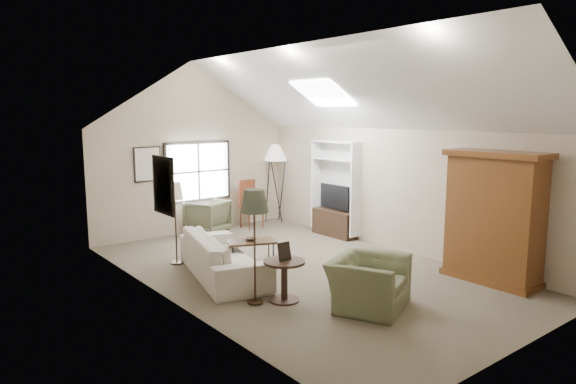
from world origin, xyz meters
TOP-DOWN VIEW (x-y plane):
  - room_shell at (0.00, 0.00)m, footprint 5.01×8.01m
  - window at (0.10, 3.96)m, footprint 1.72×0.08m
  - skylight at (1.30, 0.90)m, footprint 0.80×1.20m
  - wall_art at (-1.88, 1.94)m, footprint 1.97×3.71m
  - armoire at (2.18, -2.40)m, footprint 0.60×1.50m
  - tv_alcove at (2.34, 1.60)m, footprint 0.32×1.30m
  - media_console at (2.32, 1.60)m, footprint 0.34×1.18m
  - tv_panel at (2.32, 1.60)m, footprint 0.05×0.90m
  - sofa at (-1.25, 0.64)m, footprint 1.61×2.70m
  - armchair_near at (-0.34, -1.93)m, footprint 1.46×1.39m
  - armchair_far at (0.18, 3.70)m, footprint 1.10×1.12m
  - coffee_table at (-0.46, 0.92)m, footprint 1.02×0.81m
  - bowl at (-0.46, 0.92)m, footprint 0.28×0.28m
  - side_table at (-1.15, -0.96)m, footprint 0.78×0.78m
  - side_chair at (1.28, 3.46)m, footprint 0.48×0.48m
  - tripod_lamp at (2.20, 3.70)m, footprint 0.78×0.78m
  - dark_lamp at (-1.55, -0.76)m, footprint 0.52×0.52m
  - tan_lamp at (-1.55, 1.84)m, footprint 0.39×0.39m

SIDE VIEW (x-z plane):
  - coffee_table at x=-0.46m, z-range 0.00..0.46m
  - media_console at x=2.32m, z-range 0.00..0.60m
  - side_table at x=-1.15m, z-range 0.00..0.63m
  - sofa at x=-1.25m, z-range 0.00..0.74m
  - armchair_near at x=-0.34m, z-range 0.00..0.74m
  - armchair_far at x=0.18m, z-range 0.00..0.79m
  - bowl at x=-0.46m, z-range 0.46..0.51m
  - side_chair at x=1.28m, z-range 0.00..1.18m
  - tan_lamp at x=-1.55m, z-range 0.00..1.58m
  - dark_lamp at x=-1.55m, z-range 0.00..1.76m
  - tv_panel at x=2.32m, z-range 0.65..1.20m
  - tripod_lamp at x=2.20m, z-range 0.00..2.06m
  - armoire at x=2.18m, z-range 0.00..2.20m
  - tv_alcove at x=2.34m, z-range 0.10..2.20m
  - window at x=0.10m, z-range 0.74..2.16m
  - wall_art at x=-1.88m, z-range 1.29..2.17m
  - room_shell at x=0.00m, z-range 1.21..5.21m
  - skylight at x=1.30m, z-range 2.96..3.48m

